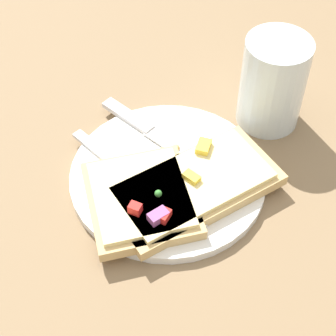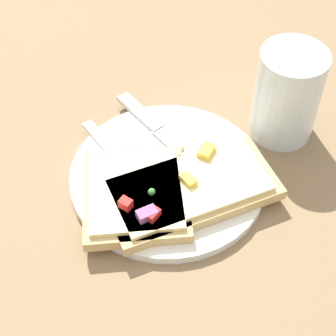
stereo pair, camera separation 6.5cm
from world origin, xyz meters
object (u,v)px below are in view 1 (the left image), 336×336
object	(u,v)px
knife	(155,134)
drinking_glass	(273,83)
fork	(141,185)
pizza_slice_corner	(141,199)
plate	(168,177)
pizza_slice_main	(196,184)

from	to	relation	value
knife	drinking_glass	xyz separation A→B (m)	(0.13, -0.08, 0.05)
fork	pizza_slice_corner	size ratio (longest dim) A/B	1.23
pizza_slice_corner	drinking_glass	world-z (taller)	drinking_glass
fork	knife	distance (m)	0.08
plate	drinking_glass	distance (m)	0.18
pizza_slice_main	plate	bearing A→B (deg)	111.32
knife	drinking_glass	size ratio (longest dim) A/B	1.73
pizza_slice_main	pizza_slice_corner	distance (m)	0.07
fork	drinking_glass	size ratio (longest dim) A/B	1.75
fork	knife	size ratio (longest dim) A/B	1.01
pizza_slice_corner	plate	bearing A→B (deg)	131.38
knife	fork	bearing A→B (deg)	-59.26
plate	knife	bearing A→B (deg)	57.05
knife	drinking_glass	bearing A→B (deg)	58.82
pizza_slice_corner	drinking_glass	distance (m)	0.22
pizza_slice_corner	drinking_glass	bearing A→B (deg)	118.77
pizza_slice_main	drinking_glass	distance (m)	0.17
knife	drinking_glass	world-z (taller)	drinking_glass
fork	pizza_slice_corner	bearing A→B (deg)	-41.90
plate	knife	world-z (taller)	knife
fork	pizza_slice_corner	distance (m)	0.03
drinking_glass	fork	bearing A→B (deg)	170.42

